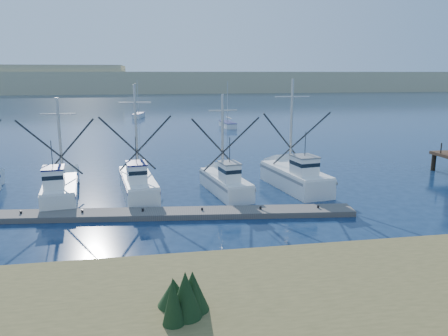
% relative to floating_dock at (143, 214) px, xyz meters
% --- Properties ---
extents(ground, '(500.00, 500.00, 0.00)m').
position_rel_floating_dock_xyz_m(ground, '(9.80, -5.44, -0.19)').
color(ground, '#0D1F3A').
rests_on(ground, ground).
extents(shore_bank, '(40.00, 10.00, 1.60)m').
position_rel_floating_dock_xyz_m(shore_bank, '(1.80, -15.44, 0.61)').
color(shore_bank, '#4C422D').
rests_on(shore_bank, ground).
extents(floating_dock, '(28.75, 5.14, 0.38)m').
position_rel_floating_dock_xyz_m(floating_dock, '(0.00, 0.00, 0.00)').
color(floating_dock, '#595450').
rests_on(floating_dock, ground).
extents(dune_ridge, '(360.00, 60.00, 10.00)m').
position_rel_floating_dock_xyz_m(dune_ridge, '(9.80, 204.56, 4.81)').
color(dune_ridge, tan).
rests_on(dune_ridge, ground).
extents(trawler_fleet, '(28.53, 8.49, 9.04)m').
position_rel_floating_dock_xyz_m(trawler_fleet, '(0.40, 4.97, 0.77)').
color(trawler_fleet, white).
rests_on(trawler_fleet, ground).
extents(sailboat_near, '(2.16, 6.23, 8.10)m').
position_rel_floating_dock_xyz_m(sailboat_near, '(14.63, 47.64, 0.30)').
color(sailboat_near, white).
rests_on(sailboat_near, ground).
extents(sailboat_far, '(2.72, 6.06, 8.10)m').
position_rel_floating_dock_xyz_m(sailboat_far, '(-1.30, 67.56, 0.31)').
color(sailboat_far, white).
rests_on(sailboat_far, ground).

